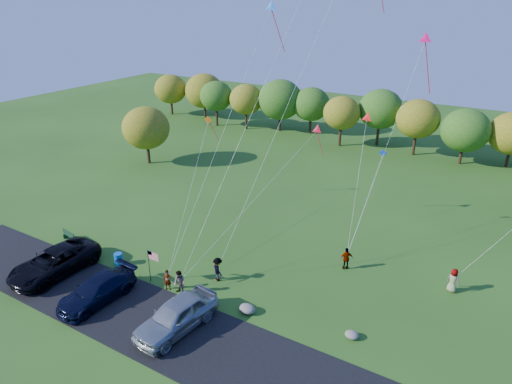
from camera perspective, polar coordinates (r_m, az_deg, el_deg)
ground at (r=32.33m, az=-6.15°, el=-12.74°), size 140.00×140.00×0.00m
asphalt_lane at (r=29.93m, az=-10.90°, el=-16.45°), size 44.00×6.00×0.06m
treeline at (r=60.33m, az=13.61°, el=9.19°), size 74.97×27.33×8.47m
minivan_dark at (r=36.90m, az=-23.90°, el=-8.02°), size 3.26×6.76×1.86m
minivan_navy at (r=32.89m, az=-19.26°, el=-11.54°), size 2.66×5.77×1.63m
minivan_silver at (r=29.20m, az=-9.92°, el=-14.96°), size 3.02×6.03×1.97m
flyer_a at (r=32.88m, az=-11.01°, el=-10.75°), size 0.66×0.57×1.53m
flyer_b at (r=32.18m, az=-9.54°, el=-11.14°), size 1.02×0.87×1.83m
flyer_c at (r=33.26m, az=-4.79°, el=-9.61°), size 1.36×1.20×1.82m
flyer_d at (r=35.08m, az=11.24°, el=-8.16°), size 1.08×0.97×1.76m
flyer_e at (r=34.82m, az=23.42°, el=-10.11°), size 1.01×0.82×1.78m
park_bench at (r=41.34m, az=-22.27°, el=-5.04°), size 1.70×0.54×0.94m
trash_barrel at (r=36.69m, az=-16.81°, el=-8.02°), size 0.63×0.63×0.94m
flag_assembly at (r=33.15m, az=-12.94°, el=-8.17°), size 0.96×0.63×2.60m
boulder_near at (r=30.55m, az=-1.13°, el=-14.38°), size 1.13×0.88×0.56m
boulder_far at (r=29.31m, az=11.89°, el=-17.07°), size 0.86×0.71×0.45m
kites_aloft at (r=34.58m, az=11.23°, el=20.38°), size 28.59×5.55×19.66m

